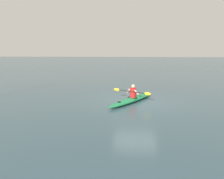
{
  "coord_description": "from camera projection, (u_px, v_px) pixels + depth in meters",
  "views": [
    {
      "loc": [
        0.24,
        12.18,
        2.99
      ],
      "look_at": [
        1.08,
        3.29,
        1.32
      ],
      "focal_mm": 34.15,
      "sensor_mm": 36.0,
      "label": 1
    }
  ],
  "objects": [
    {
      "name": "ground_plane",
      "position": [
        136.0,
        102.0,
        12.44
      ],
      "size": [
        160.0,
        160.0,
        0.0
      ],
      "primitive_type": "plane",
      "color": "#334C56"
    },
    {
      "name": "kayaker",
      "position": [
        133.0,
        92.0,
        12.36
      ],
      "size": [
        2.13,
        1.33,
        0.75
      ],
      "color": "red",
      "rests_on": "kayak"
    },
    {
      "name": "kayak",
      "position": [
        132.0,
        99.0,
        12.42
      ],
      "size": [
        2.89,
        4.16,
        0.27
      ],
      "color": "#19723F",
      "rests_on": "ground"
    }
  ]
}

